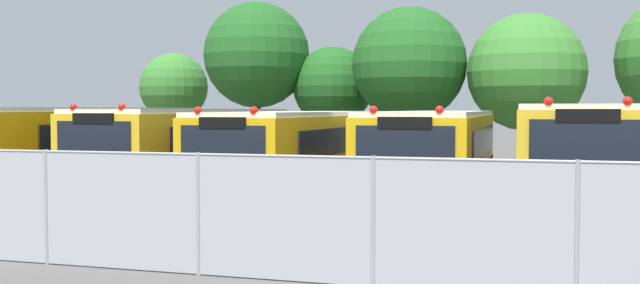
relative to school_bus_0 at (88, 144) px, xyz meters
The scene contains 13 objects.
ground_plane 7.51m from the school_bus_0, ahead, with size 160.00×160.00×0.00m, color #514F4C.
school_bus_0 is the anchor object (origin of this frame).
school_bus_1 3.78m from the school_bus_0, ahead, with size 2.52×10.83×2.69m.
school_bus_2 7.26m from the school_bus_0, ahead, with size 2.50×11.33×2.61m.
school_bus_3 11.11m from the school_bus_0, ahead, with size 2.70×10.97×2.62m.
school_bus_4 14.73m from the school_bus_0, ahead, with size 2.68×11.33×2.79m.
tree_0 11.95m from the school_bus_0, 104.73° to the left, with size 3.27×3.27×5.24m.
tree_1 10.72m from the school_bus_0, 79.82° to the left, with size 4.67×4.67×7.28m.
tree_2 12.16m from the school_bus_0, 65.00° to the left, with size 3.51×3.51×5.30m.
tree_3 13.11m from the school_bus_0, 46.59° to the left, with size 4.65×4.65×6.70m.
tree_4 16.43m from the school_bus_0, 35.57° to the left, with size 4.58×4.58×6.29m.
chainlink_fence 12.58m from the school_bus_0, 53.48° to the right, with size 19.27×0.07×1.89m.
traffic_cone 10.61m from the school_bus_0, 61.28° to the right, with size 0.48×0.48×0.64m, color #EA5914.
Camera 1 is at (6.49, -20.22, 2.56)m, focal length 41.07 mm.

